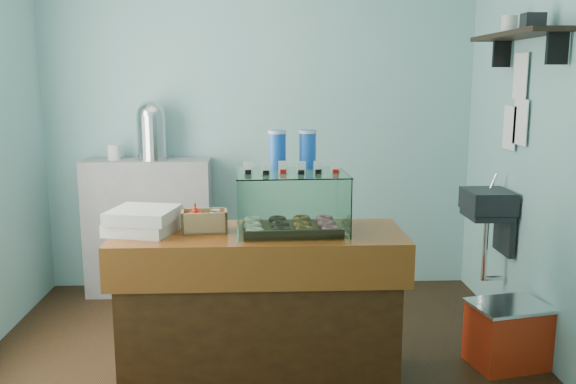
{
  "coord_description": "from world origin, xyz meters",
  "views": [
    {
      "loc": [
        0.02,
        -3.52,
        1.73
      ],
      "look_at": [
        0.16,
        -0.15,
        1.1
      ],
      "focal_mm": 38.0,
      "sensor_mm": 36.0,
      "label": 1
    }
  ],
  "objects_px": {
    "display_case": "(291,198)",
    "coffee_urn": "(152,129)",
    "red_cooler": "(508,334)",
    "counter": "(260,308)"
  },
  "relations": [
    {
      "from": "counter",
      "to": "coffee_urn",
      "type": "bearing_deg",
      "value": 118.49
    },
    {
      "from": "display_case",
      "to": "coffee_urn",
      "type": "height_order",
      "value": "coffee_urn"
    },
    {
      "from": "red_cooler",
      "to": "coffee_urn",
      "type": "bearing_deg",
      "value": 137.59
    },
    {
      "from": "counter",
      "to": "display_case",
      "type": "xyz_separation_m",
      "value": [
        0.18,
        0.05,
        0.62
      ]
    },
    {
      "from": "display_case",
      "to": "red_cooler",
      "type": "bearing_deg",
      "value": 2.52
    },
    {
      "from": "counter",
      "to": "red_cooler",
      "type": "xyz_separation_m",
      "value": [
        1.51,
        0.17,
        -0.26
      ]
    },
    {
      "from": "counter",
      "to": "red_cooler",
      "type": "bearing_deg",
      "value": 6.4
    },
    {
      "from": "coffee_urn",
      "to": "counter",
      "type": "bearing_deg",
      "value": -61.51
    },
    {
      "from": "coffee_urn",
      "to": "red_cooler",
      "type": "xyz_separation_m",
      "value": [
        2.35,
        -1.39,
        -1.15
      ]
    },
    {
      "from": "counter",
      "to": "red_cooler",
      "type": "height_order",
      "value": "counter"
    }
  ]
}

